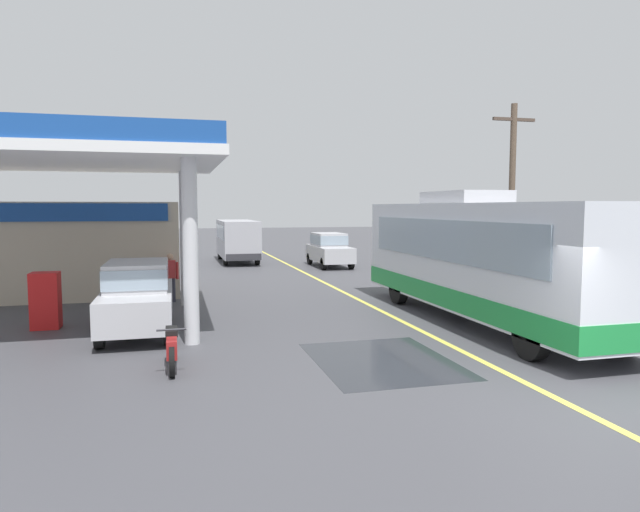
{
  "coord_description": "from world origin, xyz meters",
  "views": [
    {
      "loc": [
        -6.18,
        -7.88,
        3.21
      ],
      "look_at": [
        -1.5,
        10.0,
        1.6
      ],
      "focal_mm": 31.34,
      "sensor_mm": 36.0,
      "label": 1
    }
  ],
  "objects": [
    {
      "name": "pedestrian_near_pump",
      "position": [
        -6.34,
        11.58,
        0.93
      ],
      "size": [
        0.55,
        0.22,
        1.66
      ],
      "color": "#33333F",
      "rests_on": "ground"
    },
    {
      "name": "utility_pole_roadside",
      "position": [
        6.63,
        11.43,
        3.78
      ],
      "size": [
        1.8,
        0.24,
        7.2
      ],
      "color": "brown",
      "rests_on": "ground"
    },
    {
      "name": "lane_divider_stripe",
      "position": [
        0.0,
        15.0,
        0.0
      ],
      "size": [
        0.16,
        50.0,
        0.01
      ],
      "primitive_type": "cube",
      "color": "#D8CC4C",
      "rests_on": "ground"
    },
    {
      "name": "minibus_opposing_lane",
      "position": [
        -2.58,
        25.13,
        1.47
      ],
      "size": [
        2.04,
        6.13,
        2.44
      ],
      "color": "#A5A5AD",
      "rests_on": "ground"
    },
    {
      "name": "car_trailing_behind_bus",
      "position": [
        1.97,
        21.29,
        1.01
      ],
      "size": [
        1.7,
        4.2,
        1.82
      ],
      "color": "#B2B2B7",
      "rests_on": "ground"
    },
    {
      "name": "gas_station_roadside",
      "position": [
        -9.52,
        12.32,
        2.63
      ],
      "size": [
        9.1,
        11.95,
        5.1
      ],
      "color": "#194799",
      "rests_on": "ground"
    },
    {
      "name": "motorcycle_parked_forecourt",
      "position": [
        -6.27,
        3.46,
        0.44
      ],
      "size": [
        0.55,
        1.8,
        0.92
      ],
      "color": "black",
      "rests_on": "ground"
    },
    {
      "name": "ground",
      "position": [
        0.0,
        20.0,
        0.0
      ],
      "size": [
        120.0,
        120.0,
        0.0
      ],
      "primitive_type": "plane",
      "color": "#424247"
    },
    {
      "name": "car_at_pump",
      "position": [
        -7.13,
        7.03,
        1.01
      ],
      "size": [
        1.7,
        4.2,
        1.82
      ],
      "color": "#B2B2B7",
      "rests_on": "ground"
    },
    {
      "name": "wet_puddle_patch",
      "position": [
        -2.0,
        2.91,
        0.0
      ],
      "size": [
        2.81,
        3.61,
        0.01
      ],
      "primitive_type": "cube",
      "color": "#26282D",
      "rests_on": "ground"
    },
    {
      "name": "coach_bus_main",
      "position": [
        2.15,
        6.05,
        1.72
      ],
      "size": [
        2.6,
        11.04,
        3.69
      ],
      "color": "silver",
      "rests_on": "ground"
    }
  ]
}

